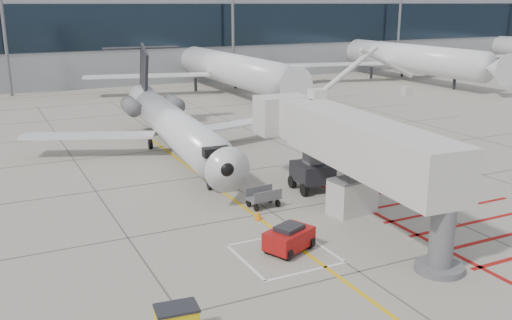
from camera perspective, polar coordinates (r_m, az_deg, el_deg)
name	(u,v)px	position (r m, az deg, el deg)	size (l,w,h in m)	color
ground_plane	(310,238)	(28.29, 5.43, -7.81)	(260.00, 260.00, 0.00)	#9D9587
regional_jet	(181,112)	(40.63, -7.51, 4.80)	(22.49, 28.36, 7.43)	silver
jet_bridge	(365,155)	(29.63, 10.85, 0.45)	(8.55, 18.05, 7.22)	silver
pushback_tug	(289,237)	(26.63, 3.32, -7.74)	(2.28, 1.42, 1.33)	#A1100F
baggage_cart	(263,197)	(32.14, 0.73, -3.75)	(1.79, 1.13, 1.13)	#535357
ground_power_unit	(352,196)	(31.55, 9.61, -3.53)	(2.52, 1.47, 1.99)	beige
cone_nose	(259,215)	(30.39, 0.26, -5.52)	(0.38, 0.38, 0.53)	orange
cone_side	(265,187)	(35.00, 0.93, -2.72)	(0.33, 0.33, 0.45)	orange
terminal_building	(135,30)	(95.15, -12.01, 12.64)	(180.00, 28.00, 14.00)	gray
terminal_glass_band	(161,26)	(81.60, -9.50, 13.05)	(180.00, 0.10, 6.00)	black
bg_aircraft_c	(221,47)	(73.97, -3.54, 11.22)	(34.22, 38.03, 11.41)	silver
bg_aircraft_d	(398,39)	(88.89, 13.98, 11.69)	(35.86, 39.85, 11.95)	silver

